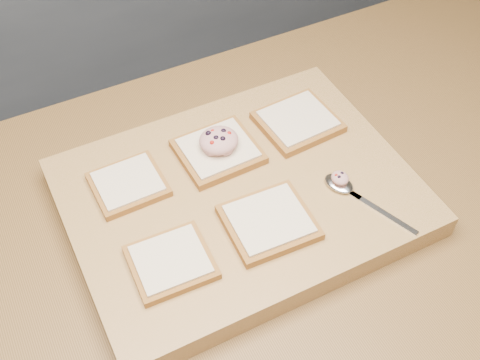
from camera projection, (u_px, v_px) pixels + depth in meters
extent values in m
cube|color=slate|center=(280.00, 321.00, 1.40)|extent=(1.90, 0.75, 0.84)
cube|color=brown|center=(293.00, 200.00, 1.06)|extent=(2.00, 0.80, 0.06)
cube|color=slate|center=(89.00, 2.00, 2.21)|extent=(3.60, 0.60, 0.90)
cube|color=#B3814C|center=(240.00, 197.00, 1.00)|extent=(0.55, 0.42, 0.04)
cube|color=#A4642A|center=(128.00, 185.00, 0.98)|extent=(0.11, 0.11, 0.01)
cube|color=beige|center=(128.00, 181.00, 0.97)|extent=(0.10, 0.09, 0.00)
cube|color=#A4642A|center=(218.00, 152.00, 1.02)|extent=(0.13, 0.12, 0.01)
cube|color=beige|center=(218.00, 148.00, 1.02)|extent=(0.12, 0.11, 0.00)
cube|color=#A4642A|center=(298.00, 122.00, 1.07)|extent=(0.14, 0.13, 0.01)
cube|color=beige|center=(298.00, 118.00, 1.06)|extent=(0.12, 0.11, 0.00)
cube|color=#A4642A|center=(171.00, 262.00, 0.88)|extent=(0.12, 0.11, 0.01)
cube|color=beige|center=(170.00, 259.00, 0.87)|extent=(0.10, 0.10, 0.00)
cube|color=#A4642A|center=(269.00, 222.00, 0.92)|extent=(0.14, 0.13, 0.01)
cube|color=beige|center=(269.00, 219.00, 0.92)|extent=(0.12, 0.11, 0.00)
ellipsoid|color=tan|center=(219.00, 140.00, 1.00)|extent=(0.07, 0.06, 0.03)
sphere|color=black|center=(223.00, 131.00, 1.00)|extent=(0.01, 0.01, 0.01)
sphere|color=black|center=(208.00, 134.00, 1.00)|extent=(0.01, 0.01, 0.01)
sphere|color=black|center=(223.00, 139.00, 0.99)|extent=(0.01, 0.01, 0.01)
sphere|color=black|center=(216.00, 138.00, 0.99)|extent=(0.01, 0.01, 0.01)
sphere|color=#A5140C|center=(229.00, 133.00, 1.00)|extent=(0.01, 0.01, 0.01)
sphere|color=#A5140C|center=(213.00, 131.00, 1.00)|extent=(0.01, 0.01, 0.01)
sphere|color=#A5140C|center=(212.00, 143.00, 0.98)|extent=(0.01, 0.01, 0.01)
ellipsoid|color=silver|center=(339.00, 183.00, 0.98)|extent=(0.05, 0.06, 0.01)
cube|color=silver|center=(352.00, 193.00, 0.97)|extent=(0.02, 0.04, 0.00)
cube|color=silver|center=(381.00, 212.00, 0.95)|extent=(0.06, 0.13, 0.00)
ellipsoid|color=tan|center=(340.00, 178.00, 0.97)|extent=(0.03, 0.03, 0.02)
sphere|color=black|center=(342.00, 174.00, 0.97)|extent=(0.01, 0.01, 0.01)
sphere|color=black|center=(339.00, 177.00, 0.96)|extent=(0.01, 0.01, 0.01)
sphere|color=#A5140C|center=(336.00, 175.00, 0.96)|extent=(0.01, 0.01, 0.01)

